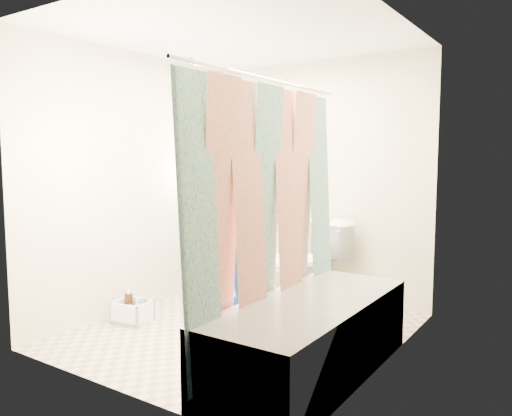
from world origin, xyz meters
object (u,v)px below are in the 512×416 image
Objects in this scene: bathtub at (310,335)px; plumber at (227,216)px; cleaning_caddy at (133,312)px; toilet at (306,265)px.

bathtub is 0.97× the size of plumber.
bathtub is at bearing -10.47° from cleaning_caddy.
plumber is at bearing 45.66° from cleaning_caddy.
plumber is at bearing -116.41° from toilet.
toilet is 0.47× the size of plumber.
toilet is (-0.71, 1.28, 0.15)m from bathtub.
cleaning_caddy is at bearing 177.62° from bathtub.
bathtub is 2.09× the size of toilet.
plumber reaches higher than cleaning_caddy.
bathtub is 1.78m from cleaning_caddy.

